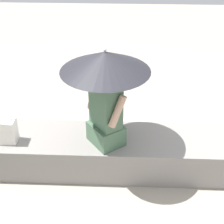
% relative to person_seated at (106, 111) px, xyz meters
% --- Properties ---
extents(ground_plane, '(14.00, 14.00, 0.00)m').
position_rel_person_seated_xyz_m(ground_plane, '(0.12, 0.08, -0.79)').
color(ground_plane, '#9E9384').
extents(stone_bench, '(2.87, 0.63, 0.40)m').
position_rel_person_seated_xyz_m(stone_bench, '(0.12, 0.08, -0.59)').
color(stone_bench, gray).
rests_on(stone_bench, ground).
extents(person_seated, '(0.44, 0.50, 0.90)m').
position_rel_person_seated_xyz_m(person_seated, '(0.00, 0.00, 0.00)').
color(person_seated, '#47664C').
rests_on(person_seated, stone_bench).
extents(parasol, '(0.85, 0.85, 1.04)m').
position_rel_person_seated_xyz_m(parasol, '(-0.00, 0.02, 0.52)').
color(parasol, '#B7B7BC').
rests_on(parasol, stone_bench).
extents(handbag_black, '(0.21, 0.16, 0.28)m').
position_rel_person_seated_xyz_m(handbag_black, '(-1.04, -0.03, -0.25)').
color(handbag_black, silver).
rests_on(handbag_black, stone_bench).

